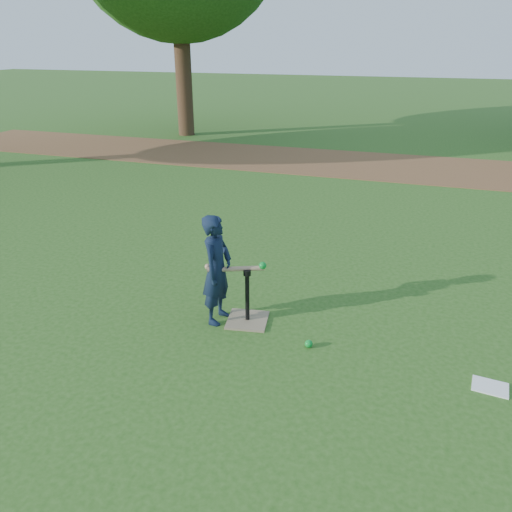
% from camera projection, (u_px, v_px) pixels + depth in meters
% --- Properties ---
extents(ground, '(80.00, 80.00, 0.00)m').
position_uv_depth(ground, '(288.00, 310.00, 5.67)').
color(ground, '#285116').
rests_on(ground, ground).
extents(dirt_strip, '(24.00, 3.00, 0.01)m').
position_uv_depth(dirt_strip, '(366.00, 165.00, 12.21)').
color(dirt_strip, brown).
rests_on(dirt_strip, ground).
extents(child, '(0.31, 0.45, 1.20)m').
position_uv_depth(child, '(217.00, 270.00, 5.24)').
color(child, black).
rests_on(child, ground).
extents(wiffle_ball_ground, '(0.08, 0.08, 0.08)m').
position_uv_depth(wiffle_ball_ground, '(309.00, 344.00, 4.96)').
color(wiffle_ball_ground, '#0C8C2A').
rests_on(wiffle_ball_ground, ground).
extents(clipboard, '(0.33, 0.26, 0.01)m').
position_uv_depth(clipboard, '(490.00, 387.00, 4.40)').
color(clipboard, white).
rests_on(clipboard, ground).
extents(batting_tee, '(0.49, 0.49, 0.61)m').
position_uv_depth(batting_tee, '(247.00, 312.00, 5.40)').
color(batting_tee, '#8E795A').
rests_on(batting_tee, ground).
extents(swing_action, '(0.64, 0.28, 0.10)m').
position_uv_depth(swing_action, '(238.00, 268.00, 5.22)').
color(swing_action, tan).
rests_on(swing_action, ground).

